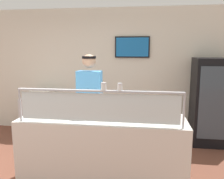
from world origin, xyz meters
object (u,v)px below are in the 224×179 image
Objects in this scene: pizza_tray at (81,115)px; pizza_server at (82,114)px; drink_fridge at (212,102)px; parmesan_shaker at (104,87)px; pizza_box_stack at (40,94)px; pepper_flake_shaker at (120,87)px; worker_figure at (90,102)px.

pizza_server is at bearing -44.07° from pizza_tray.
pizza_server is at bearing -140.95° from drink_fridge.
parmesan_shaker reaches higher than pizza_box_stack.
pizza_box_stack is (-1.91, 1.96, -0.51)m from pepper_flake_shaker.
pizza_tray is 0.26× the size of drink_fridge.
pizza_box_stack is (-1.33, 1.04, -0.11)m from worker_figure.
parmesan_shaker reaches higher than pepper_flake_shaker.
worker_figure is (-0.58, 0.92, -0.40)m from pepper_flake_shaker.
pizza_server reaches higher than pizza_box_stack.
drink_fridge is 3.38× the size of pizza_box_stack.
parmesan_shaker is 0.18× the size of pizza_box_stack.
drink_fridge is (1.76, 2.00, -0.57)m from parmesan_shaker.
pepper_flake_shaker reaches higher than pizza_tray.
pizza_tray is 0.25× the size of worker_figure.
worker_figure is at bearing 112.99° from parmesan_shaker.
pizza_server is 0.57× the size of pizza_box_stack.
drink_fridge reaches higher than pepper_flake_shaker.
parmesan_shaker is at bearing -67.01° from worker_figure.
pepper_flake_shaker is at bearing 0.00° from parmesan_shaker.
drink_fridge is at bearing 0.72° from pizza_box_stack.
pizza_tray is at bearing 128.64° from pizza_server.
parmesan_shaker is 1.07m from worker_figure.
worker_figure is 2.41m from drink_fridge.
pepper_flake_shaker is at bearing -128.06° from drink_fridge.
pizza_tray is 2.72m from drink_fridge.
pizza_tray is at bearing -141.55° from drink_fridge.
drink_fridge is at bearing 38.45° from pizza_tray.
drink_fridge reaches higher than pizza_server.
pepper_flake_shaker is at bearing -45.69° from pizza_box_stack.
pizza_server is 2.72m from drink_fridge.
drink_fridge is at bearing 51.94° from pepper_flake_shaker.
pizza_box_stack is at bearing 134.31° from pepper_flake_shaker.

